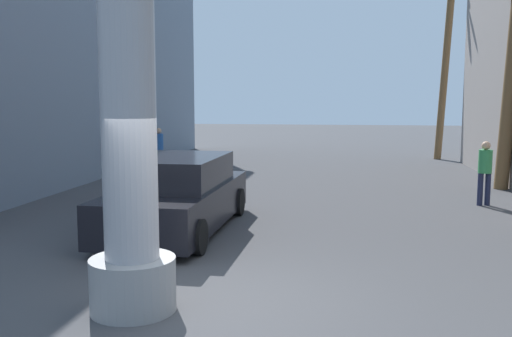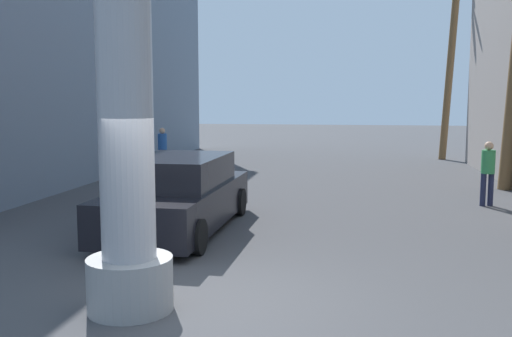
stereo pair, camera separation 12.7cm
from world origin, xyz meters
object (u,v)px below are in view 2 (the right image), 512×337
Objects in this scene: pedestrian_far_left at (162,146)px; pedestrian_mid_right at (488,169)px; palm_tree_far_right at (450,48)px; traffic_light_mast at (16,4)px; car_lead at (179,195)px.

pedestrian_mid_right is at bearing -26.42° from pedestrian_far_left.
palm_tree_far_right is 5.01× the size of pedestrian_mid_right.
traffic_light_mast is 4.81m from car_lead.
traffic_light_mast is at bearing -152.33° from pedestrian_mid_right.
traffic_light_mast is 0.78× the size of palm_tree_far_right.
traffic_light_mast is 20.01m from palm_tree_far_right.
pedestrian_mid_right is 11.67m from pedestrian_far_left.
palm_tree_far_right is at bearing 30.66° from pedestrian_far_left.
pedestrian_far_left is (-11.27, -6.68, -4.04)m from palm_tree_far_right.
car_lead is 8.04m from pedestrian_mid_right.
car_lead is (2.75, 1.16, -3.78)m from traffic_light_mast.
palm_tree_far_right is (7.82, 15.82, 4.27)m from car_lead.
car_lead is 3.03× the size of pedestrian_mid_right.
pedestrian_far_left is (-0.70, 10.30, -3.54)m from traffic_light_mast.
car_lead is at bearing 22.94° from traffic_light_mast.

